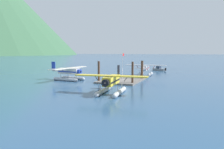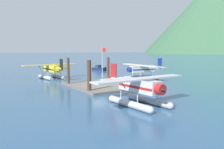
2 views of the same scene
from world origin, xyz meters
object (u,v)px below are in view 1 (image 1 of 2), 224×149
fuel_drum (110,77)px  boat_grey_open_se (159,69)px  seaplane_yellow_port_aft (111,83)px  seaplane_cream_bow_left (69,73)px  flagpole (123,63)px  seaplane_silver_stbd_aft (145,69)px

fuel_drum → boat_grey_open_se: 28.41m
seaplane_yellow_port_aft → boat_grey_open_se: bearing=-0.5°
seaplane_cream_bow_left → seaplane_yellow_port_aft: size_ratio=1.00×
flagpole → boat_grey_open_se: flagpole is taller
seaplane_yellow_port_aft → seaplane_silver_stbd_aft: same height
seaplane_cream_bow_left → boat_grey_open_se: bearing=-24.9°
boat_grey_open_se → flagpole: bearing=172.6°
flagpole → fuel_drum: bearing=129.6°
fuel_drum → seaplane_cream_bow_left: seaplane_cream_bow_left is taller
seaplane_yellow_port_aft → seaplane_silver_stbd_aft: (24.88, 0.72, 0.00)m
seaplane_cream_bow_left → seaplane_silver_stbd_aft: size_ratio=1.00×
seaplane_yellow_port_aft → flagpole: bearing=12.3°
fuel_drum → seaplane_cream_bow_left: size_ratio=0.08×
flagpole → seaplane_silver_stbd_aft: bearing=-12.0°
seaplane_yellow_port_aft → boat_grey_open_se: (40.05, -0.33, -1.09)m
seaplane_silver_stbd_aft → fuel_drum: bearing=160.6°
flagpole → seaplane_yellow_port_aft: bearing=-167.7°
fuel_drum → flagpole: bearing=-50.4°
fuel_drum → seaplane_yellow_port_aft: bearing=-156.9°
seaplane_cream_bow_left → fuel_drum: bearing=-75.2°
flagpole → seaplane_yellow_port_aft: 14.45m
flagpole → seaplane_silver_stbd_aft: (10.93, -2.33, -2.19)m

